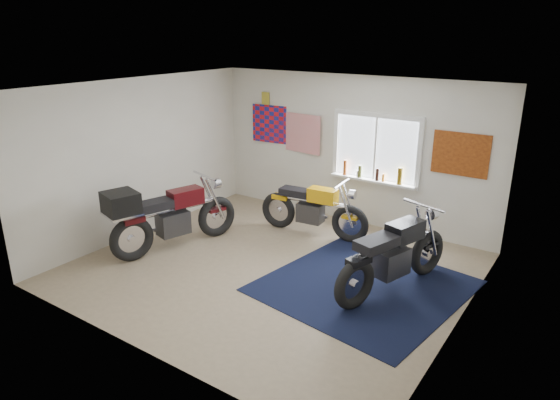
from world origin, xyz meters
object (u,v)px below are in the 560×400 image
Objects in this scene: navy_rug at (364,286)px; black_chrome_bike at (393,257)px; yellow_triumph at (313,210)px; maroon_tourer at (165,216)px.

navy_rug is 1.20× the size of black_chrome_bike.
yellow_triumph is (-1.58, 1.22, 0.45)m from navy_rug.
navy_rug is 3.33m from maroon_tourer.
maroon_tourer is at bearing -167.44° from navy_rug.
black_chrome_bike is 0.96× the size of maroon_tourer.
maroon_tourer reaches higher than yellow_triumph.
maroon_tourer is at bearing 120.31° from black_chrome_bike.
maroon_tourer is (-3.55, -0.84, 0.10)m from black_chrome_bike.
black_chrome_bike reaches higher than navy_rug.
yellow_triumph is at bearing -23.70° from maroon_tourer.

